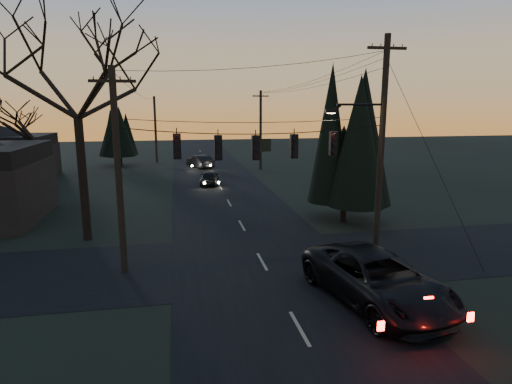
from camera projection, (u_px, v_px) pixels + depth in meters
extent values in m
cube|color=black|center=(233.00, 210.00, 29.00)|extent=(8.00, 120.00, 0.02)
cube|color=black|center=(262.00, 262.00, 19.37)|extent=(60.00, 7.00, 0.02)
cylinder|color=black|center=(257.00, 126.00, 18.10)|extent=(11.50, 0.04, 0.04)
cylinder|color=black|center=(83.00, 181.00, 22.01)|extent=(0.44, 0.44, 6.31)
cylinder|color=black|center=(343.00, 209.00, 25.98)|extent=(0.36, 0.36, 1.60)
cone|color=black|center=(346.00, 144.00, 25.20)|extent=(3.85, 3.85, 6.99)
cylinder|color=black|center=(41.00, 169.00, 33.88)|extent=(0.44, 0.44, 3.93)
cylinder|color=black|center=(121.00, 159.00, 49.83)|extent=(0.36, 0.36, 1.60)
cone|color=black|center=(119.00, 133.00, 49.22)|extent=(3.60, 3.60, 5.22)
cube|color=black|center=(1.00, 163.00, 40.46)|extent=(9.00, 7.00, 3.20)
imported|color=black|center=(376.00, 279.00, 15.21)|extent=(4.16, 6.96, 1.81)
imported|color=black|center=(210.00, 178.00, 37.91)|extent=(2.07, 3.98, 1.29)
imported|color=black|center=(200.00, 162.00, 48.16)|extent=(3.12, 4.51, 1.41)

